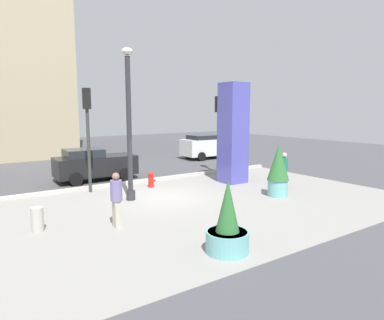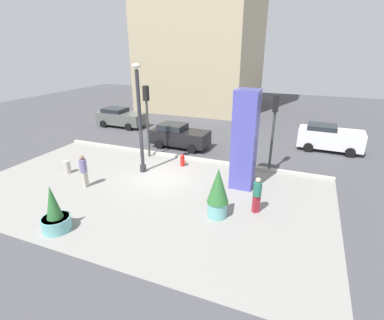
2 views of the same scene
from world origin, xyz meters
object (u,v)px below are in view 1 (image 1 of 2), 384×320
object	(u,v)px
concrete_bollard	(37,220)
fire_hydrant	(151,180)
art_pillar_blue	(233,133)
traffic_light_corner	(218,122)
potted_plant_near_left	(227,227)
car_curb_west	(94,164)
lamp_post	(129,128)
traffic_light_far_side	(88,123)
pedestrian_crossing	(116,197)
car_far_lane	(208,146)
pedestrian_on_sidewalk	(284,168)
potted_plant_curbside	(278,170)

from	to	relation	value
concrete_bollard	fire_hydrant	bearing A→B (deg)	31.33
art_pillar_blue	traffic_light_corner	bearing A→B (deg)	67.33
potted_plant_near_left	car_curb_west	bearing A→B (deg)	88.34
lamp_post	traffic_light_corner	bearing A→B (deg)	22.66
traffic_light_far_side	car_curb_west	size ratio (longest dim) A/B	1.11
art_pillar_blue	fire_hydrant	distance (m)	4.66
pedestrian_crossing	art_pillar_blue	bearing A→B (deg)	22.77
concrete_bollard	car_far_lane	distance (m)	17.10
potted_plant_near_left	pedestrian_crossing	bearing A→B (deg)	114.54
car_far_lane	pedestrian_crossing	distance (m)	16.05
art_pillar_blue	pedestrian_crossing	size ratio (longest dim) A/B	2.85
car_far_lane	pedestrian_on_sidewalk	bearing A→B (deg)	-107.47
lamp_post	pedestrian_crossing	bearing A→B (deg)	-121.92
art_pillar_blue	potted_plant_near_left	world-z (taller)	art_pillar_blue
car_curb_west	concrete_bollard	bearing A→B (deg)	-121.30
lamp_post	potted_plant_curbside	world-z (taller)	lamp_post
art_pillar_blue	pedestrian_crossing	bearing A→B (deg)	-157.23
art_pillar_blue	traffic_light_far_side	bearing A→B (deg)	163.42
pedestrian_on_sidewalk	lamp_post	bearing A→B (deg)	163.85
traffic_light_corner	pedestrian_on_sidewalk	distance (m)	5.24
car_curb_west	fire_hydrant	bearing A→B (deg)	-62.78
potted_plant_near_left	pedestrian_on_sidewalk	size ratio (longest dim) A/B	1.16
traffic_light_corner	traffic_light_far_side	bearing A→B (deg)	-176.12
car_curb_west	pedestrian_crossing	size ratio (longest dim) A/B	2.36
potted_plant_near_left	fire_hydrant	bearing A→B (deg)	76.05
potted_plant_curbside	fire_hydrant	bearing A→B (deg)	128.52
concrete_bollard	car_curb_west	xyz separation A→B (m)	(4.03, 6.63, 0.46)
concrete_bollard	traffic_light_far_side	xyz separation A→B (m)	(2.98, 4.14, 2.72)
art_pillar_blue	car_curb_west	xyz separation A→B (m)	(-5.58, 4.47, -1.64)
car_curb_west	art_pillar_blue	bearing A→B (deg)	-38.68
pedestrian_on_sidewalk	art_pillar_blue	bearing A→B (deg)	116.36
concrete_bollard	pedestrian_on_sidewalk	xyz separation A→B (m)	(10.77, -0.16, 0.55)
potted_plant_curbside	concrete_bollard	bearing A→B (deg)	173.18
traffic_light_far_side	pedestrian_on_sidewalk	size ratio (longest dim) A/B	2.74
concrete_bollard	car_curb_west	bearing A→B (deg)	58.70
fire_hydrant	lamp_post	bearing A→B (deg)	-137.74
traffic_light_corner	art_pillar_blue	bearing A→B (deg)	-112.67
potted_plant_curbside	car_curb_west	xyz separation A→B (m)	(-5.27, 7.74, -0.32)
lamp_post	pedestrian_crossing	distance (m)	3.84
lamp_post	potted_plant_curbside	xyz separation A→B (m)	(5.41, -2.94, -1.77)
lamp_post	concrete_bollard	xyz separation A→B (m)	(-3.88, -1.83, -2.55)
lamp_post	car_curb_west	world-z (taller)	lamp_post
potted_plant_near_left	traffic_light_corner	distance (m)	11.66
lamp_post	fire_hydrant	bearing A→B (deg)	42.26
lamp_post	potted_plant_curbside	distance (m)	6.41
potted_plant_near_left	car_far_lane	bearing A→B (deg)	54.49
fire_hydrant	car_curb_west	bearing A→B (deg)	117.22
potted_plant_curbside	car_far_lane	world-z (taller)	potted_plant_curbside
potted_plant_near_left	traffic_light_corner	xyz separation A→B (m)	(6.95, 9.09, 2.28)
potted_plant_near_left	traffic_light_far_side	distance (m)	8.93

